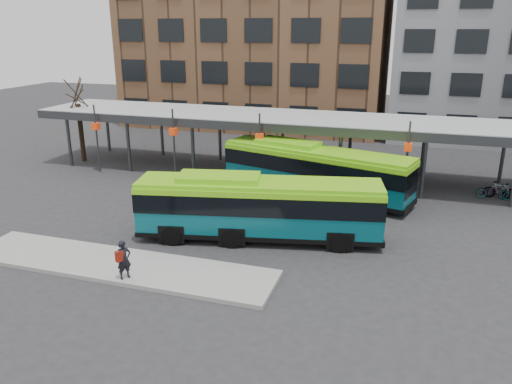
{
  "coord_description": "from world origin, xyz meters",
  "views": [
    {
      "loc": [
        6.1,
        -19.82,
        9.9
      ],
      "look_at": [
        -1.26,
        3.47,
        1.8
      ],
      "focal_mm": 35.0,
      "sensor_mm": 36.0,
      "label": 1
    }
  ],
  "objects_px": {
    "bus_front": "(258,206)",
    "bus_rear": "(315,169)",
    "pedestrian": "(124,260)",
    "tree": "(81,130)"
  },
  "relations": [
    {
      "from": "bus_rear",
      "to": "pedestrian",
      "type": "relative_size",
      "value": 7.34
    },
    {
      "from": "bus_rear",
      "to": "tree",
      "type": "bearing_deg",
      "value": -173.4
    },
    {
      "from": "bus_front",
      "to": "bus_rear",
      "type": "xyz_separation_m",
      "value": [
        1.32,
        7.32,
        0.01
      ]
    },
    {
      "from": "bus_rear",
      "to": "pedestrian",
      "type": "xyz_separation_m",
      "value": [
        -5.16,
        -13.17,
        -0.68
      ]
    },
    {
      "from": "tree",
      "to": "pedestrian",
      "type": "distance_m",
      "value": 21.1
    },
    {
      "from": "tree",
      "to": "bus_rear",
      "type": "height_order",
      "value": "tree"
    },
    {
      "from": "tree",
      "to": "bus_front",
      "type": "xyz_separation_m",
      "value": [
        17.39,
        -10.26,
        -0.76
      ]
    },
    {
      "from": "tree",
      "to": "bus_front",
      "type": "distance_m",
      "value": 20.2
    },
    {
      "from": "tree",
      "to": "bus_rear",
      "type": "distance_m",
      "value": 18.95
    },
    {
      "from": "tree",
      "to": "bus_rear",
      "type": "bearing_deg",
      "value": -8.93
    }
  ]
}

